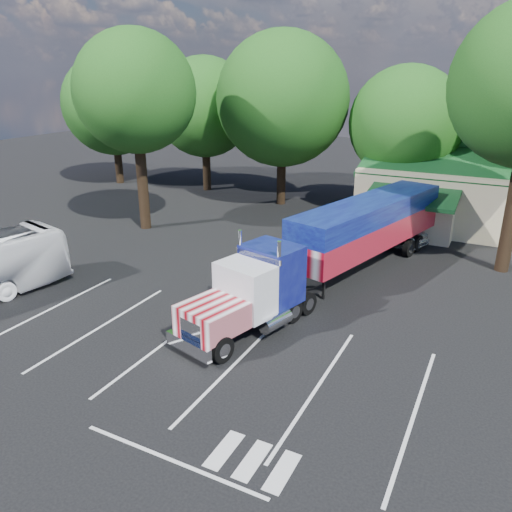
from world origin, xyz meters
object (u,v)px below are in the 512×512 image
at_px(semi_truck, 343,239).
at_px(silver_sedan, 390,230).
at_px(woman, 267,276).
at_px(bicycle, 310,252).

relative_size(semi_truck, silver_sedan, 4.05).
xyz_separation_m(woman, bicycle, (0.20, 5.18, -0.45)).
height_order(woman, silver_sedan, woman).
bearing_deg(woman, semi_truck, -58.77).
relative_size(woman, silver_sedan, 0.41).
bearing_deg(silver_sedan, bicycle, 170.34).
xyz_separation_m(semi_truck, woman, (-2.61, -3.28, -1.27)).
distance_m(woman, bicycle, 5.20).
height_order(semi_truck, woman, semi_truck).
height_order(bicycle, silver_sedan, silver_sedan).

